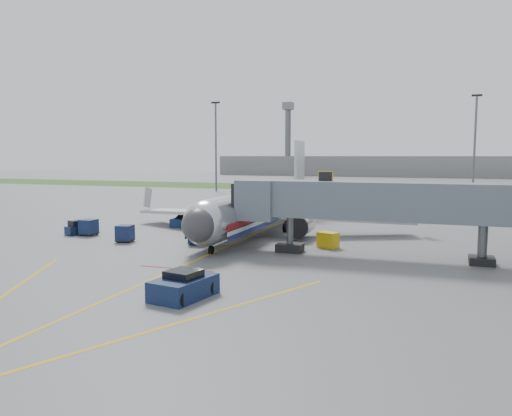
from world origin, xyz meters
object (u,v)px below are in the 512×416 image
(ramp_worker, at_px, (242,221))
(baggage_tug, at_px, (76,228))
(airliner, at_px, (262,207))
(pushback_tug, at_px, (184,286))
(belt_loader, at_px, (184,221))

(ramp_worker, bearing_deg, baggage_tug, 165.22)
(baggage_tug, height_order, ramp_worker, ramp_worker)
(airliner, bearing_deg, baggage_tug, -153.63)
(airliner, xyz_separation_m, pushback_tug, (4.00, -25.69, -1.97))
(pushback_tug, bearing_deg, airliner, 98.84)
(belt_loader, distance_m, ramp_worker, 7.05)
(pushback_tug, distance_m, ramp_worker, 28.17)
(pushback_tug, xyz_separation_m, baggage_tug, (-21.48, 17.02, -0.02))
(baggage_tug, xyz_separation_m, belt_loader, (7.48, 9.47, -0.09))
(belt_loader, relative_size, ramp_worker, 2.87)
(airliner, height_order, pushback_tug, airliner)
(airliner, distance_m, ramp_worker, 3.86)
(baggage_tug, bearing_deg, belt_loader, 51.68)
(airliner, distance_m, pushback_tug, 26.07)
(airliner, height_order, baggage_tug, airliner)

